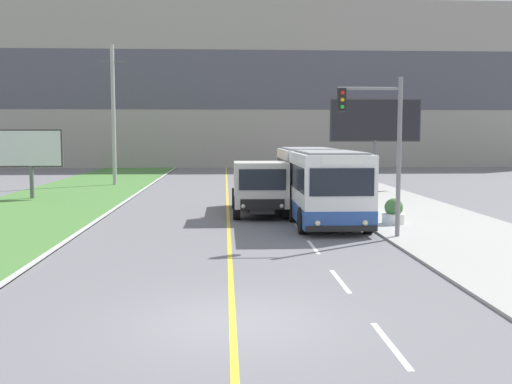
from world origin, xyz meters
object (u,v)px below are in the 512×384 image
Objects in this scene: utility_pole_far at (113,115)px; planter_round_third at (350,193)px; dump_truck at (260,188)px; planter_round_near at (394,213)px; traffic_light_mast at (381,136)px; city_bus at (317,183)px; billboard_small at (31,150)px; billboard_large at (375,123)px; planter_round_second at (366,201)px.

utility_pole_far is 9.09× the size of planter_round_third.
planter_round_near is (5.25, -3.25, -0.73)m from dump_truck.
dump_truck is at bearing 122.08° from traffic_light_mast.
traffic_light_mast reaches higher than dump_truck.
billboard_small is (-15.21, 8.61, 1.24)m from city_bus.
utility_pole_far reaches higher than city_bus.
traffic_light_mast is at bearing -76.41° from city_bus.
city_bus is 10.26× the size of planter_round_third.
billboard_large is (18.09, -4.73, -0.65)m from utility_pole_far.
dump_truck is at bearing -60.93° from utility_pole_far.
planter_round_third is (1.27, 11.03, -3.06)m from traffic_light_mast.
city_bus is 1.89× the size of billboard_large.
utility_pole_far is (-12.18, 17.94, 3.59)m from city_bus.
planter_round_second is (14.72, -16.56, -4.57)m from utility_pole_far.
city_bus is at bearing -55.83° from utility_pole_far.
billboard_large is 1.52× the size of billboard_small.
traffic_light_mast is 5.47× the size of planter_round_near.
billboard_small is at bearing -108.05° from utility_pole_far.
dump_truck is 15.09m from billboard_small.
city_bus is at bearing -151.60° from planter_round_second.
city_bus is 21.97m from utility_pole_far.
billboard_large is at bearing 74.07° from planter_round_second.
planter_round_near is (14.90, -20.60, -4.60)m from utility_pole_far.
utility_pole_far is at bearing 119.07° from dump_truck.
traffic_light_mast is 5.10× the size of planter_round_second.
city_bus is 3.94m from planter_round_near.
planter_round_near is 4.04m from planter_round_second.
billboard_large is 9.32m from planter_round_third.
planter_round_third is at bearing 88.76° from planter_round_second.
traffic_light_mast is at bearing -57.92° from dump_truck.
dump_truck reaches higher than planter_round_near.
utility_pole_far is at bearing 165.35° from billboard_large.
planter_round_third is (17.84, -3.20, -2.22)m from billboard_small.
billboard_large reaches higher than planter_round_third.
billboard_small is (-21.13, -4.59, -1.70)m from billboard_large.
planter_round_second is (5.07, 0.79, -0.70)m from dump_truck.
utility_pole_far reaches higher than dump_truck.
billboard_small is 18.26m from planter_round_third.
billboard_large is 5.85× the size of planter_round_near.
utility_pole_far reaches higher than traffic_light_mast.
utility_pole_far is 2.55× the size of billboard_small.
utility_pole_far is 10.08m from billboard_small.
utility_pole_far is at bearing 125.88° from planter_round_near.
planter_round_second is (17.76, -7.24, -2.22)m from billboard_small.
dump_truck is 1.67× the size of billboard_small.
utility_pole_far reaches higher than billboard_small.
traffic_light_mast reaches higher than planter_round_near.
city_bus reaches higher than dump_truck.
city_bus is at bearing 103.59° from traffic_light_mast.
city_bus reaches higher than planter_round_second.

